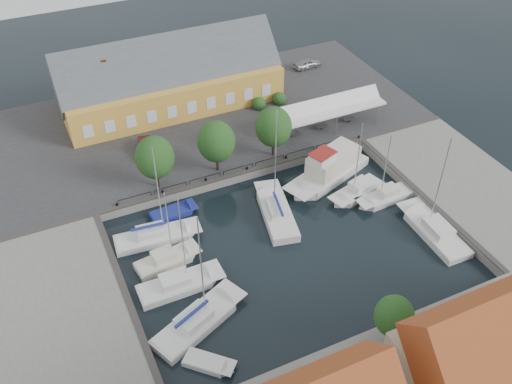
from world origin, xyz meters
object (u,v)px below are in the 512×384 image
Objects in this scene: east_boat_a at (357,192)px; west_boat_b at (167,261)px; tent_canopy at (330,108)px; car_red at (146,148)px; warehouse at (165,81)px; launch_nw at (173,213)px; west_boat_d at (198,322)px; west_boat_c at (179,286)px; trawler at (329,170)px; east_boat_b at (385,198)px; launch_sw at (208,364)px; east_boat_c at (434,232)px; center_sailboat at (276,213)px; car_silver at (307,63)px; west_boat_a at (156,238)px.

east_boat_a is 22.39m from west_boat_b.
tent_canopy is 3.06× the size of car_red.
warehouse reaches higher than launch_nw.
warehouse is at bearing 75.82° from west_boat_d.
west_boat_b is 3.42m from west_boat_c.
trawler is 1.08× the size of west_boat_c.
west_boat_d is (-20.89, -13.18, -0.75)m from trawler.
car_red is at bearing 139.64° from east_boat_b.
west_boat_d is (-3.08, -25.17, -1.48)m from car_red.
east_boat_b is 27.42m from launch_sw.
west_boat_c is (-25.90, 4.17, 0.00)m from east_boat_c.
west_boat_d is (-25.43, -21.12, -3.41)m from tent_canopy.
east_boat_c is at bearing -34.84° from center_sailboat.
warehouse is at bearing 71.49° from west_boat_b.
center_sailboat reaches higher than east_boat_b.
east_boat_b is at bearing -60.40° from trawler.
west_boat_c is at bearing -105.47° from launch_nw.
launch_sw is at bearing -92.24° from west_boat_b.
east_boat_b is at bearing 16.23° from west_boat_d.
east_boat_c reaches higher than trawler.
trawler is at bearing -4.59° from launch_nw.
tent_canopy is 2.70× the size of launch_nw.
west_boat_c reaches higher than launch_nw.
west_boat_c is 4.66m from west_boat_d.
warehouse reaches higher than car_red.
car_silver is 0.45× the size of east_boat_b.
west_boat_d is (-8.83, -34.98, -4.16)m from warehouse.
west_boat_b is (-24.53, 0.99, -0.00)m from east_boat_b.
car_silver is at bearing 49.71° from west_boat_d.
trawler is at bearing 111.09° from east_boat_c.
east_boat_b is at bearing -94.40° from tent_canopy.
east_boat_c is at bearing -38.33° from car_red.
east_boat_a is (19.11, -15.95, -1.49)m from car_red.
car_red reaches higher than car_silver.
west_boat_d is (0.11, -4.66, 0.01)m from west_boat_c.
east_boat_b is (11.88, -2.67, -0.10)m from center_sailboat.
tent_canopy is 14.49m from east_boat_b.
east_boat_c is (0.36, -20.64, -3.43)m from tent_canopy.
warehouse reaches higher than launch_sw.
trawler is (17.82, -11.99, -0.74)m from car_red.
car_red is 0.37× the size of west_boat_d.
west_boat_a is at bearing -175.94° from trawler.
west_boat_a is at bearing 169.37° from east_boat_b.
car_red is at bearing 108.22° from car_silver.
west_boat_b is at bearing -153.00° from tent_canopy.
warehouse is 6.83× the size of car_silver.
center_sailboat reaches higher than car_red.
east_boat_a is (13.35, -25.76, -4.17)m from warehouse.
warehouse is at bearing 116.17° from east_boat_c.
trawler is (-9.87, -23.11, -0.69)m from car_silver.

